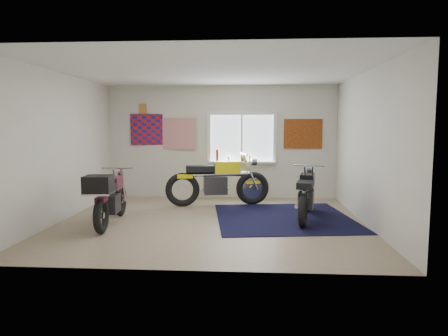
# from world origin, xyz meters

# --- Properties ---
(ground) EXTENTS (5.50, 5.50, 0.00)m
(ground) POSITION_xyz_m (0.00, 0.00, 0.00)
(ground) COLOR #9E896B
(ground) RESTS_ON ground
(room_shell) EXTENTS (5.50, 5.50, 5.50)m
(room_shell) POSITION_xyz_m (0.00, 0.00, 1.64)
(room_shell) COLOR white
(room_shell) RESTS_ON ground
(navy_rug) EXTENTS (2.81, 2.89, 0.01)m
(navy_rug) POSITION_xyz_m (1.34, 0.38, 0.01)
(navy_rug) COLOR black
(navy_rug) RESTS_ON ground
(window_assembly) EXTENTS (1.66, 0.17, 1.26)m
(window_assembly) POSITION_xyz_m (0.50, 2.47, 1.37)
(window_assembly) COLOR white
(window_assembly) RESTS_ON room_shell
(oil_bottles) EXTENTS (0.84, 0.07, 0.28)m
(oil_bottles) POSITION_xyz_m (0.22, 2.40, 1.01)
(oil_bottles) COLOR maroon
(oil_bottles) RESTS_ON window_assembly
(flag_display) EXTENTS (1.60, 0.10, 1.17)m
(flag_display) POSITION_xyz_m (-1.90, 2.48, 2.15)
(flag_display) COLOR red
(flag_display) RESTS_ON room_shell
(triumph_poster) EXTENTS (0.90, 0.03, 0.70)m
(triumph_poster) POSITION_xyz_m (1.95, 2.48, 1.55)
(triumph_poster) COLOR #A54C14
(triumph_poster) RESTS_ON room_shell
(yellow_triumph) EXTENTS (2.27, 0.76, 1.15)m
(yellow_triumph) POSITION_xyz_m (-0.01, 1.50, 0.51)
(yellow_triumph) COLOR black
(yellow_triumph) RESTS_ON ground
(black_chrome_bike) EXTENTS (0.67, 1.90, 0.99)m
(black_chrome_bike) POSITION_xyz_m (1.75, 0.29, 0.43)
(black_chrome_bike) COLOR black
(black_chrome_bike) RESTS_ON navy_rug
(maroon_tourer) EXTENTS (0.62, 1.91, 0.97)m
(maroon_tourer) POSITION_xyz_m (-1.74, -0.44, 0.50)
(maroon_tourer) COLOR black
(maroon_tourer) RESTS_ON ground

